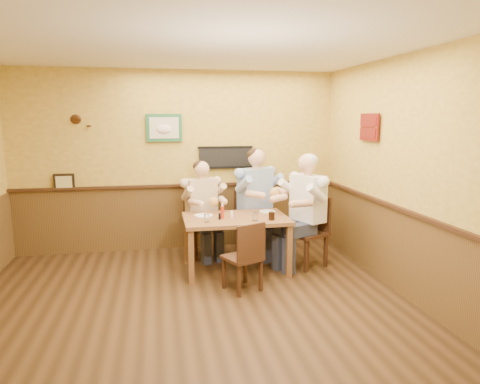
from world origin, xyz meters
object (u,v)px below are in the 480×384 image
object	(u,v)px
pepper_shaker	(220,216)
salt_shaker	(232,214)
diner_white_elder	(308,217)
diner_tan_shirt	(201,214)
water_glass_mid	(255,217)
hot_sauce_bottle	(222,212)
chair_right_end	(307,231)
water_glass_left	(207,218)
cola_tumbler	(272,216)
chair_back_left	(202,226)
chair_back_right	(255,221)
dining_table	(236,224)
chair_near_side	(242,256)
diner_blue_polo	(255,207)

from	to	relation	value
pepper_shaker	salt_shaker	bearing A→B (deg)	23.43
diner_white_elder	pepper_shaker	world-z (taller)	diner_white_elder
diner_tan_shirt	pepper_shaker	distance (m)	0.85
water_glass_mid	hot_sauce_bottle	world-z (taller)	hot_sauce_bottle
chair_right_end	hot_sauce_bottle	distance (m)	1.25
water_glass_mid	hot_sauce_bottle	bearing A→B (deg)	151.62
water_glass_left	cola_tumbler	xyz separation A→B (m)	(0.85, -0.06, 0.00)
water_glass_left	hot_sauce_bottle	distance (m)	0.28
chair_right_end	salt_shaker	size ratio (longest dim) A/B	11.32
chair_back_left	hot_sauce_bottle	world-z (taller)	hot_sauce_bottle
salt_shaker	diner_white_elder	bearing A→B (deg)	0.24
water_glass_mid	chair_back_right	bearing A→B (deg)	77.10
dining_table	water_glass_left	xyz separation A→B (m)	(-0.42, -0.20, 0.14)
water_glass_mid	hot_sauce_bottle	xyz separation A→B (m)	(-0.40, 0.21, 0.04)
chair_right_end	chair_back_right	bearing A→B (deg)	-163.86
salt_shaker	chair_near_side	bearing A→B (deg)	-88.94
chair_back_left	pepper_shaker	bearing A→B (deg)	-96.34
water_glass_mid	cola_tumbler	size ratio (longest dim) A/B	1.04
diner_tan_shirt	water_glass_mid	bearing A→B (deg)	-75.58
chair_near_side	salt_shaker	distance (m)	0.76
chair_back_left	water_glass_mid	size ratio (longest dim) A/B	8.28
cola_tumbler	hot_sauce_bottle	xyz separation A→B (m)	(-0.62, 0.22, 0.04)
dining_table	cola_tumbler	xyz separation A→B (m)	(0.43, -0.26, 0.14)
cola_tumbler	dining_table	bearing A→B (deg)	149.43
chair_back_left	salt_shaker	size ratio (longest dim) A/B	10.32
chair_back_right	diner_white_elder	world-z (taller)	diner_white_elder
chair_back_right	water_glass_left	size ratio (longest dim) A/B	9.67
diner_tan_shirt	water_glass_mid	distance (m)	1.16
diner_blue_polo	hot_sauce_bottle	size ratio (longest dim) A/B	7.92
chair_back_right	diner_blue_polo	size ratio (longest dim) A/B	0.70
diner_white_elder	chair_back_left	bearing A→B (deg)	-141.41
water_glass_left	diner_blue_polo	bearing A→B (deg)	46.62
diner_tan_shirt	water_glass_left	size ratio (longest dim) A/B	12.36
chair_back_left	water_glass_mid	distance (m)	1.20
chair_near_side	diner_blue_polo	size ratio (longest dim) A/B	0.59
chair_back_right	diner_tan_shirt	xyz separation A→B (m)	(-0.82, 0.03, 0.14)
water_glass_mid	salt_shaker	distance (m)	0.35
chair_near_side	water_glass_mid	xyz separation A→B (m)	(0.26, 0.44, 0.37)
diner_tan_shirt	diner_blue_polo	size ratio (longest dim) A/B	0.90
water_glass_left	hot_sauce_bottle	size ratio (longest dim) A/B	0.57
diner_white_elder	salt_shaker	distance (m)	1.08
diner_white_elder	cola_tumbler	distance (m)	0.63
diner_tan_shirt	pepper_shaker	xyz separation A→B (m)	(0.16, -0.82, 0.14)
cola_tumbler	pepper_shaker	size ratio (longest dim) A/B	1.30
chair_near_side	pepper_shaker	size ratio (longest dim) A/B	10.61
diner_blue_polo	water_glass_left	distance (m)	1.23
chair_back_left	diner_blue_polo	distance (m)	0.86
cola_tumbler	salt_shaker	bearing A→B (deg)	154.75
chair_near_side	diner_blue_polo	xyz separation A→B (m)	(0.47, 1.38, 0.30)
hot_sauce_bottle	salt_shaker	bearing A→B (deg)	7.16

